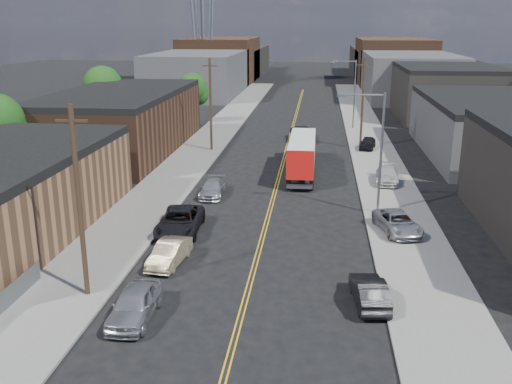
% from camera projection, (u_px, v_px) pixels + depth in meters
% --- Properties ---
extents(ground, '(260.00, 260.00, 0.00)m').
position_uv_depth(ground, '(292.00, 128.00, 76.38)').
color(ground, black).
rests_on(ground, ground).
extents(centerline, '(0.32, 120.00, 0.01)m').
position_uv_depth(centerline, '(286.00, 153.00, 62.10)').
color(centerline, gold).
rests_on(centerline, ground).
extents(sidewalk_left, '(5.00, 140.00, 0.15)m').
position_uv_depth(sidewalk_left, '(200.00, 150.00, 63.08)').
color(sidewalk_left, slate).
rests_on(sidewalk_left, ground).
extents(sidewalk_right, '(5.00, 140.00, 0.15)m').
position_uv_depth(sidewalk_right, '(374.00, 154.00, 61.08)').
color(sidewalk_right, slate).
rests_on(sidewalk_right, ground).
extents(warehouse_brown, '(12.00, 26.00, 6.60)m').
position_uv_depth(warehouse_brown, '(121.00, 121.00, 62.10)').
color(warehouse_brown, '#43291B').
rests_on(warehouse_brown, ground).
extents(industrial_right_b, '(14.00, 24.00, 6.10)m').
position_uv_depth(industrial_right_b, '(496.00, 127.00, 59.86)').
color(industrial_right_b, '#3C3C3F').
rests_on(industrial_right_b, ground).
extents(industrial_right_c, '(14.00, 22.00, 7.60)m').
position_uv_depth(industrial_right_c, '(445.00, 91.00, 84.40)').
color(industrial_right_c, black).
rests_on(industrial_right_c, ground).
extents(skyline_left_a, '(16.00, 30.00, 8.00)m').
position_uv_depth(skyline_left_a, '(199.00, 74.00, 110.66)').
color(skyline_left_a, '#3C3C3F').
rests_on(skyline_left_a, ground).
extents(skyline_right_a, '(16.00, 30.00, 8.00)m').
position_uv_depth(skyline_right_a, '(409.00, 76.00, 106.45)').
color(skyline_right_a, '#3C3C3F').
rests_on(skyline_right_a, ground).
extents(skyline_left_b, '(16.00, 26.00, 10.00)m').
position_uv_depth(skyline_left_b, '(220.00, 60.00, 134.18)').
color(skyline_left_b, '#43291B').
rests_on(skyline_left_b, ground).
extents(skyline_right_b, '(16.00, 26.00, 10.00)m').
position_uv_depth(skyline_right_b, '(393.00, 61.00, 129.96)').
color(skyline_right_b, '#43291B').
rests_on(skyline_right_b, ground).
extents(skyline_left_c, '(16.00, 40.00, 7.00)m').
position_uv_depth(skyline_left_c, '(233.00, 61.00, 153.65)').
color(skyline_left_c, black).
rests_on(skyline_left_c, ground).
extents(skyline_right_c, '(16.00, 40.00, 7.00)m').
position_uv_depth(skyline_right_c, '(384.00, 62.00, 149.43)').
color(skyline_right_c, black).
rests_on(skyline_right_c, ground).
extents(streetlight_near, '(3.39, 0.25, 9.00)m').
position_uv_depth(streetlight_near, '(376.00, 144.00, 40.73)').
color(streetlight_near, gray).
rests_on(streetlight_near, ground).
extents(streetlight_far, '(3.39, 0.25, 9.00)m').
position_uv_depth(streetlight_far, '(352.00, 89.00, 74.05)').
color(streetlight_far, gray).
rests_on(streetlight_far, ground).
extents(utility_pole_left_near, '(1.60, 0.26, 10.00)m').
position_uv_depth(utility_pole_left_near, '(79.00, 202.00, 28.17)').
color(utility_pole_left_near, black).
rests_on(utility_pole_left_near, ground).
extents(utility_pole_left_far, '(1.60, 0.26, 10.00)m').
position_uv_depth(utility_pole_left_far, '(211.00, 104.00, 61.49)').
color(utility_pole_left_far, black).
rests_on(utility_pole_left_far, ground).
extents(utility_pole_right, '(1.60, 0.26, 10.00)m').
position_uv_depth(utility_pole_right, '(363.00, 103.00, 62.62)').
color(utility_pole_right, black).
rests_on(utility_pole_right, ground).
extents(tree_left_mid, '(5.10, 5.04, 8.37)m').
position_uv_depth(tree_left_mid, '(104.00, 89.00, 72.57)').
color(tree_left_mid, black).
rests_on(tree_left_mid, ground).
extents(tree_left_far, '(4.35, 4.20, 6.97)m').
position_uv_depth(tree_left_far, '(193.00, 91.00, 78.45)').
color(tree_left_far, black).
rests_on(tree_left_far, ground).
extents(semi_truck, '(2.31, 13.52, 3.53)m').
position_uv_depth(semi_truck, '(302.00, 151.00, 53.48)').
color(semi_truck, silver).
rests_on(semi_truck, ground).
extents(car_left_a, '(1.88, 4.62, 1.57)m').
position_uv_depth(car_left_a, '(135.00, 304.00, 27.16)').
color(car_left_a, '#A7A9AC').
rests_on(car_left_a, ground).
extents(car_left_b, '(1.94, 4.35, 1.39)m').
position_uv_depth(car_left_b, '(169.00, 253.00, 33.39)').
color(car_left_b, '#998964').
rests_on(car_left_b, ground).
extents(car_left_c, '(2.94, 5.94, 1.62)m').
position_uv_depth(car_left_c, '(180.00, 221.00, 38.34)').
color(car_left_c, black).
rests_on(car_left_c, ground).
extents(car_left_d, '(1.94, 4.51, 1.29)m').
position_uv_depth(car_left_d, '(212.00, 188.00, 46.54)').
color(car_left_d, '#A6A8AC').
rests_on(car_left_d, ground).
extents(car_right_oncoming, '(1.91, 4.40, 1.41)m').
position_uv_depth(car_right_oncoming, '(369.00, 291.00, 28.63)').
color(car_right_oncoming, black).
rests_on(car_right_oncoming, ground).
extents(car_right_lot_a, '(3.31, 5.22, 1.34)m').
position_uv_depth(car_right_lot_a, '(398.00, 223.00, 38.07)').
color(car_right_lot_a, '#A6A8AB').
rests_on(car_right_lot_a, sidewalk_right).
extents(car_right_lot_b, '(2.30, 4.84, 1.36)m').
position_uv_depth(car_right_lot_b, '(387.00, 175.00, 49.85)').
color(car_right_lot_b, '#AEAEAE').
rests_on(car_right_lot_b, sidewalk_right).
extents(car_right_lot_c, '(2.24, 4.05, 1.31)m').
position_uv_depth(car_right_lot_c, '(368.00, 143.00, 63.12)').
color(car_right_lot_c, black).
rests_on(car_right_lot_c, sidewalk_right).
extents(car_ahead_truck, '(3.09, 5.95, 1.60)m').
position_uv_depth(car_ahead_truck, '(302.00, 134.00, 68.13)').
color(car_ahead_truck, black).
rests_on(car_ahead_truck, ground).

